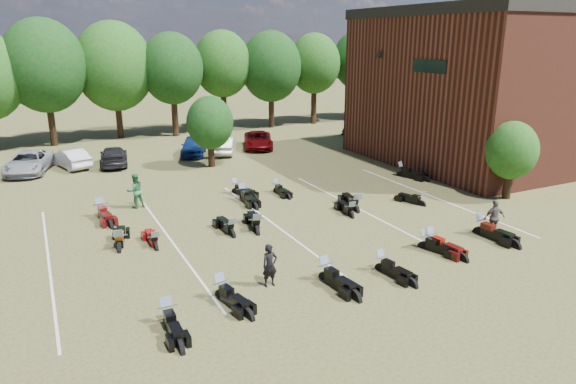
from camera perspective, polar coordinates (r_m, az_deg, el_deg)
ground at (r=23.91m, az=8.06°, el=-4.70°), size 160.00×160.00×0.00m
car_1 at (r=38.74m, az=-22.97°, el=3.48°), size 2.51×4.26×1.33m
car_2 at (r=38.38m, az=-26.87°, el=2.96°), size 3.59×5.57×1.43m
car_3 at (r=38.37m, az=-18.81°, el=3.79°), size 2.51×4.75×1.31m
car_4 at (r=40.22m, az=-10.47°, el=5.07°), size 3.17×4.57×1.45m
car_5 at (r=40.34m, az=-7.02°, el=5.18°), size 2.96×4.26×1.33m
car_6 at (r=42.16m, az=-3.33°, el=5.78°), size 3.80×5.30×1.34m
car_7 at (r=47.01m, az=8.56°, el=6.81°), size 3.04×5.17×1.41m
person_black at (r=18.70m, az=-2.04°, el=-8.16°), size 0.59×0.40×1.60m
person_green at (r=28.24m, az=-16.61°, el=0.14°), size 1.03×0.88×1.88m
person_grey at (r=25.11m, az=21.95°, el=-2.68°), size 1.07×0.68×1.69m
motorcycle_0 at (r=17.19m, az=-13.20°, el=-14.05°), size 0.73×2.24×1.24m
motorcycle_1 at (r=18.34m, az=-7.39°, el=-11.64°), size 1.19×2.39×1.28m
motorcycle_2 at (r=19.45m, az=4.17°, el=-9.79°), size 1.01×2.46×1.33m
motorcycle_3 at (r=20.47m, az=10.31°, el=-8.62°), size 0.99×2.23×1.20m
motorcycle_4 at (r=22.92m, az=14.89°, el=-6.08°), size 1.35×2.28×1.21m
motorcycle_5 at (r=25.30m, az=20.51°, el=-4.42°), size 0.99×2.57×1.40m
motorcycle_6 at (r=23.09m, az=15.56°, el=-5.97°), size 1.01×2.37×1.28m
motorcycle_7 at (r=22.86m, az=-14.48°, el=-6.12°), size 0.68×2.08×1.16m
motorcycle_8 at (r=23.12m, az=-18.19°, el=-6.18°), size 1.29×2.56×1.37m
motorcycle_9 at (r=23.89m, az=-3.46°, el=-4.58°), size 1.30×2.58×1.38m
motorcycle_10 at (r=23.64m, az=-6.24°, el=-4.88°), size 0.80×2.28×1.26m
motorcycle_11 at (r=27.02m, az=7.56°, el=-2.12°), size 1.27×2.58×1.38m
motorcycle_12 at (r=26.14m, az=7.01°, el=-2.76°), size 1.01×2.19×1.18m
motorcycle_13 at (r=28.60m, az=14.55°, el=-1.46°), size 1.26×2.11×1.12m
motorcycle_14 at (r=27.61m, az=-20.02°, el=-2.61°), size 1.07×2.56×1.39m
motorcycle_16 at (r=28.73m, az=-5.02°, el=-0.89°), size 0.77×2.40×1.34m
motorcycle_18 at (r=29.96m, az=-5.80°, el=-0.17°), size 1.40×2.38×1.26m
motorcycle_19 at (r=30.06m, az=-1.30°, el=-0.02°), size 0.70×2.03×1.12m
motorcycle_20 at (r=34.32m, az=12.45°, el=1.71°), size 1.53×2.53×1.35m
brick_building at (r=44.32m, az=25.92°, el=10.82°), size 25.40×15.20×10.70m
tree_line at (r=48.74m, az=-12.77°, el=13.58°), size 56.00×6.00×9.79m
young_tree_near_building at (r=30.79m, az=23.61°, el=4.25°), size 2.80×2.80×4.16m
young_tree_midfield at (r=35.86m, az=-8.66°, el=7.61°), size 3.20×3.20×4.70m
parking_lines at (r=24.94m, az=-1.57°, el=-3.59°), size 20.10×14.00×0.01m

